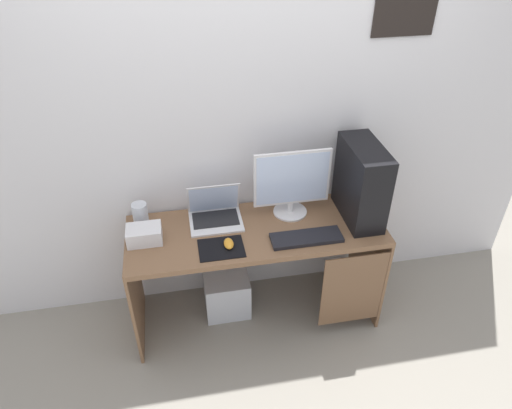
% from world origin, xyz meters
% --- Properties ---
extents(ground_plane, '(8.00, 8.00, 0.00)m').
position_xyz_m(ground_plane, '(0.00, 0.00, 0.00)').
color(ground_plane, gray).
extents(wall_back, '(4.00, 0.05, 2.60)m').
position_xyz_m(wall_back, '(0.00, 0.32, 1.30)').
color(wall_back, silver).
rests_on(wall_back, ground_plane).
extents(desk, '(1.55, 0.56, 0.73)m').
position_xyz_m(desk, '(0.02, -0.01, 0.59)').
color(desk, brown).
rests_on(desk, ground_plane).
extents(pc_tower, '(0.19, 0.44, 0.48)m').
position_xyz_m(pc_tower, '(0.65, 0.02, 0.97)').
color(pc_tower, black).
rests_on(pc_tower, desk).
extents(monitor, '(0.47, 0.21, 0.44)m').
position_xyz_m(monitor, '(0.24, 0.12, 0.95)').
color(monitor, silver).
rests_on(monitor, desk).
extents(laptop, '(0.32, 0.25, 0.24)m').
position_xyz_m(laptop, '(-0.23, 0.14, 0.78)').
color(laptop, silver).
rests_on(laptop, desk).
extents(speaker, '(0.09, 0.09, 0.15)m').
position_xyz_m(speaker, '(-0.68, 0.17, 0.81)').
color(speaker, '#B7BCC6').
rests_on(speaker, desk).
extents(projector, '(0.20, 0.14, 0.10)m').
position_xyz_m(projector, '(-0.66, 0.01, 0.78)').
color(projector, silver).
rests_on(projector, desk).
extents(keyboard, '(0.42, 0.14, 0.02)m').
position_xyz_m(keyboard, '(0.27, -0.15, 0.74)').
color(keyboard, black).
rests_on(keyboard, desk).
extents(mousepad, '(0.26, 0.20, 0.00)m').
position_xyz_m(mousepad, '(-0.23, -0.14, 0.73)').
color(mousepad, black).
rests_on(mousepad, desk).
extents(mouse_left, '(0.06, 0.10, 0.03)m').
position_xyz_m(mouse_left, '(-0.18, -0.13, 0.75)').
color(mouse_left, orange).
rests_on(mouse_left, mousepad).
extents(subwoofer, '(0.30, 0.30, 0.30)m').
position_xyz_m(subwoofer, '(-0.19, 0.09, 0.15)').
color(subwoofer, '#B7BCC6').
rests_on(subwoofer, ground_plane).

